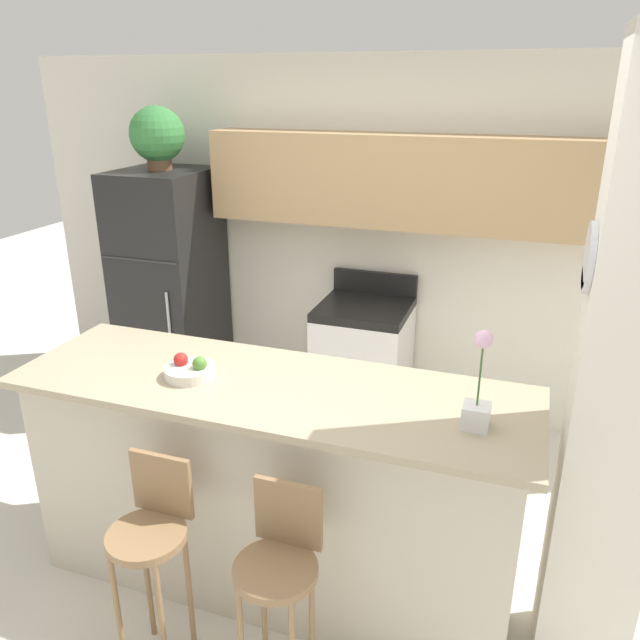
# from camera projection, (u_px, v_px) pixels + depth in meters

# --- Properties ---
(ground_plane) EXTENTS (14.00, 14.00, 0.00)m
(ground_plane) POSITION_uv_depth(u_px,v_px,m) (275.00, 576.00, 3.19)
(ground_plane) COLOR beige
(wall_back) EXTENTS (5.60, 0.38, 2.55)m
(wall_back) POSITION_uv_depth(u_px,v_px,m) (392.00, 220.00, 4.35)
(wall_back) COLOR silver
(wall_back) RESTS_ON ground_plane
(pillar_right) EXTENTS (0.38, 0.32, 2.55)m
(pillar_right) POSITION_uv_depth(u_px,v_px,m) (623.00, 393.00, 2.33)
(pillar_right) COLOR silver
(pillar_right) RESTS_ON ground_plane
(counter_bar) EXTENTS (2.38, 0.76, 1.10)m
(counter_bar) POSITION_uv_depth(u_px,v_px,m) (272.00, 486.00, 2.99)
(counter_bar) COLOR beige
(counter_bar) RESTS_ON ground_plane
(refrigerator) EXTENTS (0.63, 0.74, 1.78)m
(refrigerator) POSITION_uv_depth(u_px,v_px,m) (171.00, 288.00, 4.75)
(refrigerator) COLOR black
(refrigerator) RESTS_ON ground_plane
(stove_range) EXTENTS (0.62, 0.62, 1.07)m
(stove_range) POSITION_uv_depth(u_px,v_px,m) (363.00, 363.00, 4.50)
(stove_range) COLOR white
(stove_range) RESTS_ON ground_plane
(bar_stool_left) EXTENTS (0.32, 0.32, 0.96)m
(bar_stool_left) POSITION_uv_depth(u_px,v_px,m) (152.00, 537.00, 2.54)
(bar_stool_left) COLOR olive
(bar_stool_left) RESTS_ON ground_plane
(bar_stool_right) EXTENTS (0.32, 0.32, 0.96)m
(bar_stool_right) POSITION_uv_depth(u_px,v_px,m) (279.00, 570.00, 2.37)
(bar_stool_right) COLOR olive
(bar_stool_right) RESTS_ON ground_plane
(potted_plant_on_fridge) EXTENTS (0.38, 0.38, 0.44)m
(potted_plant_on_fridge) POSITION_uv_depth(u_px,v_px,m) (157.00, 136.00, 4.35)
(potted_plant_on_fridge) COLOR brown
(potted_plant_on_fridge) RESTS_ON refrigerator
(orchid_vase) EXTENTS (0.11, 0.11, 0.41)m
(orchid_vase) POSITION_uv_depth(u_px,v_px,m) (478.00, 398.00, 2.40)
(orchid_vase) COLOR white
(orchid_vase) RESTS_ON counter_bar
(fruit_bowl) EXTENTS (0.23, 0.23, 0.11)m
(fruit_bowl) POSITION_uv_depth(u_px,v_px,m) (190.00, 370.00, 2.86)
(fruit_bowl) COLOR silver
(fruit_bowl) RESTS_ON counter_bar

